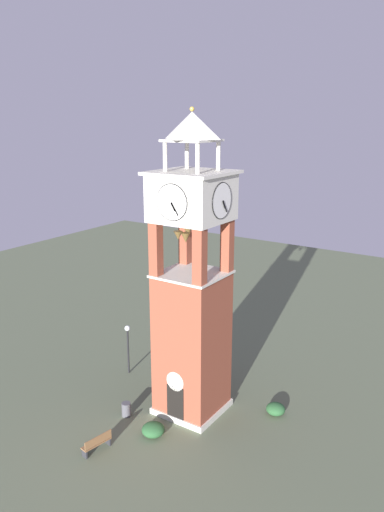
# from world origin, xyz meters

# --- Properties ---
(ground) EXTENTS (80.00, 80.00, 0.00)m
(ground) POSITION_xyz_m (0.00, 0.00, 0.00)
(ground) COLOR #5B664C
(clock_tower) EXTENTS (3.89, 3.89, 16.89)m
(clock_tower) POSITION_xyz_m (-0.00, -0.00, 6.91)
(clock_tower) COLOR brown
(clock_tower) RESTS_ON ground
(park_bench) EXTENTS (0.72, 1.65, 0.95)m
(park_bench) POSITION_xyz_m (-1.87, -5.87, 0.48)
(park_bench) COLOR brown
(park_bench) RESTS_ON ground
(lamp_post) EXTENTS (0.36, 0.36, 3.37)m
(lamp_post) POSITION_xyz_m (-5.87, 1.25, 2.38)
(lamp_post) COLOR black
(lamp_post) RESTS_ON ground
(trash_bin) EXTENTS (0.52, 0.52, 0.80)m
(trash_bin) POSITION_xyz_m (-2.73, -2.64, 0.40)
(trash_bin) COLOR #4C4C51
(trash_bin) RESTS_ON ground
(shrub_near_entry) EXTENTS (1.09, 1.09, 0.66)m
(shrub_near_entry) POSITION_xyz_m (4.28, 2.19, 0.33)
(shrub_near_entry) COLOR #28562D
(shrub_near_entry) RESTS_ON ground
(shrub_left_of_tower) EXTENTS (1.23, 1.23, 0.69)m
(shrub_left_of_tower) POSITION_xyz_m (-0.33, -3.25, 0.34)
(shrub_left_of_tower) COLOR #28562D
(shrub_left_of_tower) RESTS_ON ground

